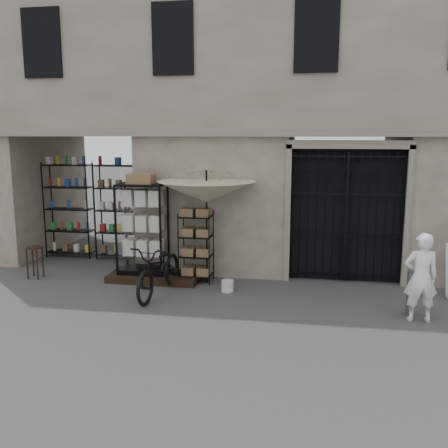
% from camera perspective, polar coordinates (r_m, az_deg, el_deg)
% --- Properties ---
extents(ground, '(80.00, 80.00, 0.00)m').
position_cam_1_polar(ground, '(9.39, 3.43, -9.81)').
color(ground, black).
rests_on(ground, ground).
extents(main_building, '(14.00, 4.00, 9.00)m').
position_cam_1_polar(main_building, '(12.86, 5.69, 15.95)').
color(main_building, '#9F9682').
rests_on(main_building, ground).
extents(shop_recess, '(3.00, 1.70, 3.00)m').
position_cam_1_polar(shop_recess, '(12.90, -15.35, 2.26)').
color(shop_recess, black).
rests_on(shop_recess, ground).
extents(shop_shelving, '(2.70, 0.50, 2.50)m').
position_cam_1_polar(shop_shelving, '(13.40, -14.60, 1.51)').
color(shop_shelving, black).
rests_on(shop_shelving, ground).
extents(iron_gate, '(2.50, 0.21, 3.00)m').
position_cam_1_polar(iron_gate, '(11.21, 13.74, 1.15)').
color(iron_gate, black).
rests_on(iron_gate, ground).
extents(step_platform, '(2.00, 0.90, 0.15)m').
position_cam_1_polar(step_platform, '(11.29, -7.94, -5.99)').
color(step_platform, black).
rests_on(step_platform, ground).
extents(display_cabinet, '(1.06, 0.73, 2.17)m').
position_cam_1_polar(display_cabinet, '(11.18, -9.29, -1.06)').
color(display_cabinet, black).
rests_on(display_cabinet, step_platform).
extents(wire_rack, '(0.80, 0.67, 1.55)m').
position_cam_1_polar(wire_rack, '(10.94, -3.21, -2.74)').
color(wire_rack, black).
rests_on(wire_rack, ground).
extents(market_umbrella, '(1.92, 1.96, 2.96)m').
position_cam_1_polar(market_umbrella, '(10.57, -2.02, 4.36)').
color(market_umbrella, black).
rests_on(market_umbrella, ground).
extents(white_bucket, '(0.32, 0.32, 0.24)m').
position_cam_1_polar(white_bucket, '(10.40, 0.39, -7.08)').
color(white_bucket, silver).
rests_on(white_bucket, ground).
extents(bicycle, '(0.82, 1.14, 2.05)m').
position_cam_1_polar(bicycle, '(10.31, -7.29, -8.02)').
color(bicycle, black).
rests_on(bicycle, ground).
extents(wooden_stool, '(0.40, 0.40, 0.73)m').
position_cam_1_polar(wooden_stool, '(12.06, -20.79, -4.02)').
color(wooden_stool, black).
rests_on(wooden_stool, ground).
extents(steel_bollard, '(0.19, 0.19, 0.83)m').
position_cam_1_polar(steel_bollard, '(9.63, 20.56, -7.36)').
color(steel_bollard, slate).
rests_on(steel_bollard, ground).
extents(shopkeeper, '(0.70, 1.62, 0.38)m').
position_cam_1_polar(shopkeeper, '(9.52, 21.26, -10.24)').
color(shopkeeper, white).
rests_on(shopkeeper, ground).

